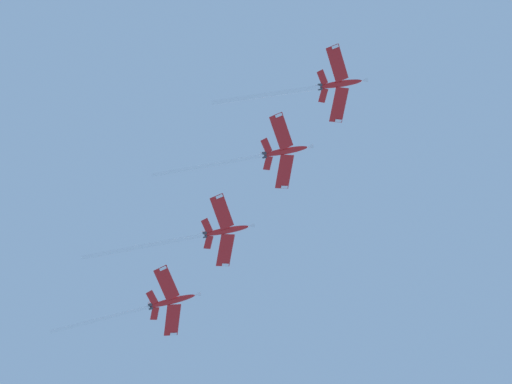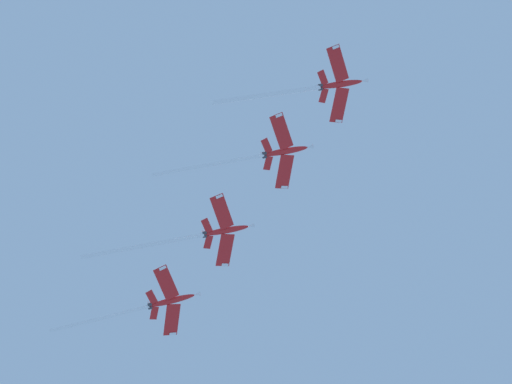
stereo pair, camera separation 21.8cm
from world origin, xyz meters
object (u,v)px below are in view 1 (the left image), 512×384
(jet_second, at_px, (263,155))
(jet_third, at_px, (194,237))
(jet_lead, at_px, (311,88))
(jet_fourth, at_px, (153,306))

(jet_second, xyz_separation_m, jet_third, (-17.33, -19.99, -5.13))
(jet_second, height_order, jet_third, jet_second)
(jet_lead, bearing_deg, jet_second, -135.74)
(jet_third, xyz_separation_m, jet_fourth, (-15.55, -12.67, -4.35))
(jet_lead, distance_m, jet_second, 20.41)
(jet_second, xyz_separation_m, jet_fourth, (-32.87, -32.66, -9.48))
(jet_lead, height_order, jet_fourth, jet_lead)
(jet_lead, xyz_separation_m, jet_second, (-14.20, -13.84, -4.83))
(jet_third, height_order, jet_fourth, jet_third)
(jet_third, bearing_deg, jet_lead, 47.02)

